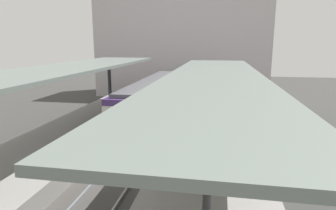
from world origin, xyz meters
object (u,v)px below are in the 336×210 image
(commuter_train, at_px, (158,103))
(platform_bench, at_px, (217,138))
(passenger_near_bench, at_px, (225,151))
(passenger_mid_platform, at_px, (208,104))
(platform_sign, at_px, (205,101))
(litter_bin, at_px, (198,166))

(commuter_train, distance_m, platform_bench, 7.11)
(passenger_near_bench, relative_size, passenger_mid_platform, 0.97)
(platform_bench, height_order, passenger_mid_platform, passenger_mid_platform)
(platform_bench, relative_size, passenger_mid_platform, 0.80)
(commuter_train, relative_size, platform_bench, 8.86)
(platform_sign, height_order, passenger_mid_platform, platform_sign)
(platform_sign, bearing_deg, passenger_near_bench, -79.02)
(platform_sign, xyz_separation_m, litter_bin, (0.09, -5.73, -1.22))
(platform_bench, bearing_deg, passenger_near_bench, -83.51)
(litter_bin, distance_m, passenger_mid_platform, 8.28)
(platform_sign, relative_size, passenger_mid_platform, 1.27)
(platform_bench, height_order, passenger_near_bench, passenger_near_bench)
(platform_bench, distance_m, passenger_mid_platform, 5.22)
(platform_bench, relative_size, passenger_near_bench, 0.83)
(platform_bench, relative_size, litter_bin, 1.75)
(commuter_train, relative_size, litter_bin, 15.51)
(litter_bin, bearing_deg, commuter_train, 110.70)
(commuter_train, height_order, passenger_mid_platform, commuter_train)
(commuter_train, xyz_separation_m, litter_bin, (3.39, -8.97, -0.33))
(litter_bin, distance_m, passenger_near_bench, 1.14)
(litter_bin, xyz_separation_m, passenger_near_bench, (0.93, 0.45, 0.48))
(platform_sign, height_order, litter_bin, platform_sign)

